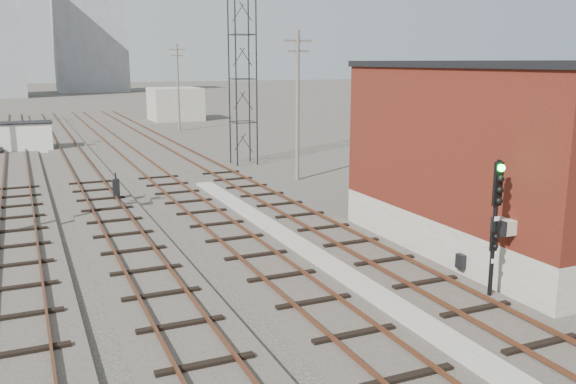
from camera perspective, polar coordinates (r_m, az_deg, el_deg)
ground at (r=66.79m, az=-15.96°, el=5.47°), size 320.00×320.00×0.00m
track_right at (r=46.78m, az=-9.27°, el=3.24°), size 3.20×90.00×0.39m
track_mid_right at (r=45.96m, az=-14.10°, el=2.88°), size 3.20×90.00×0.39m
track_mid_left at (r=45.48m, az=-19.07°, el=2.48°), size 3.20×90.00×0.39m
track_left at (r=45.34m, az=-24.10°, el=2.06°), size 3.20×90.00×0.39m
platform_curb at (r=23.07m, az=1.83°, el=-5.72°), size 0.90×28.00×0.26m
brick_building at (r=24.53m, az=18.92°, el=3.11°), size 6.54×12.20×7.22m
lattice_tower at (r=43.29m, az=-4.29°, el=12.49°), size 1.60×1.60×15.00m
utility_pole_right_a at (r=37.26m, az=0.89°, el=8.43°), size 1.80×0.24×9.00m
utility_pole_right_b at (r=65.69m, az=-10.26°, el=9.84°), size 1.80×0.24×9.00m
apartment_right at (r=156.82m, az=-18.07°, el=13.66°), size 16.00×12.00×26.00m
shed_right at (r=78.07m, az=-10.50°, el=8.10°), size 6.00×6.00×4.00m
signal_mast at (r=19.13m, az=18.86°, el=-2.37°), size 0.40×0.42×4.38m
switch_stand at (r=32.84m, az=-15.78°, el=0.23°), size 0.35×0.35×1.46m
site_trailer at (r=53.95m, az=-24.17°, el=4.71°), size 5.86×2.72×2.43m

